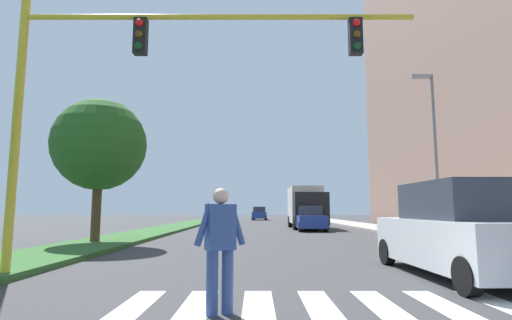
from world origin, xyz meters
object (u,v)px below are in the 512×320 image
tree_mid (97,145)px  truck_box_delivery (304,206)px  sedan_distant (297,216)px  suv_crossing (457,232)px  street_lamp_right (431,139)px  traffic_light_gantry (135,70)px  sedan_midblock (307,219)px  sedan_far_horizon (258,214)px  pedestrian_performer (218,244)px

tree_mid → truck_box_delivery: size_ratio=0.92×
sedan_distant → truck_box_delivery: (-0.28, -7.81, 0.83)m
tree_mid → truck_box_delivery: (10.09, 13.70, -2.36)m
suv_crossing → sedan_distant: 28.83m
tree_mid → street_lamp_right: size_ratio=0.76×
traffic_light_gantry → sedan_midblock: bearing=71.7°
street_lamp_right → sedan_far_horizon: size_ratio=1.76×
sedan_distant → suv_crossing: bearing=-89.5°
truck_box_delivery → street_lamp_right: bearing=-69.7°
sedan_midblock → sedan_distant: sedan_distant is taller
sedan_distant → sedan_far_horizon: bearing=103.0°
suv_crossing → truck_box_delivery: size_ratio=0.75×
sedan_distant → sedan_far_horizon: size_ratio=1.08×
street_lamp_right → truck_box_delivery: street_lamp_right is taller
tree_mid → suv_crossing: size_ratio=1.23×
street_lamp_right → pedestrian_performer: bearing=-125.2°
sedan_far_horizon → truck_box_delivery: truck_box_delivery is taller
tree_mid → sedan_distant: size_ratio=1.24×
tree_mid → traffic_light_gantry: traffic_light_gantry is taller
sedan_midblock → sedan_far_horizon: size_ratio=1.06×
sedan_distant → sedan_midblock: bearing=-92.6°
pedestrian_performer → sedan_midblock: pedestrian_performer is taller
tree_mid → sedan_far_horizon: size_ratio=1.34×
suv_crossing → sedan_far_horizon: 44.33m
tree_mid → sedan_distant: bearing=64.3°
sedan_midblock → sedan_distant: size_ratio=0.98×
traffic_light_gantry → sedan_far_horizon: bearing=86.1°
suv_crossing → sedan_midblock: (-0.72, 18.11, -0.17)m
tree_mid → sedan_far_horizon: (6.82, 36.86, -3.19)m
sedan_far_horizon → street_lamp_right: bearing=-77.7°
street_lamp_right → truck_box_delivery: 12.85m
tree_mid → truck_box_delivery: tree_mid is taller
tree_mid → truck_box_delivery: 17.18m
street_lamp_right → sedan_midblock: (-4.55, 8.82, -3.83)m
suv_crossing → sedan_far_horizon: size_ratio=1.09×
sedan_midblock → sedan_distant: (0.48, 10.72, 0.04)m
street_lamp_right → truck_box_delivery: bearing=110.3°
traffic_light_gantry → truck_box_delivery: traffic_light_gantry is taller
street_lamp_right → sedan_midblock: bearing=117.3°
suv_crossing → sedan_distant: (-0.24, 28.83, -0.13)m
sedan_midblock → pedestrian_performer: bearing=-100.9°
traffic_light_gantry → sedan_midblock: size_ratio=1.89×
suv_crossing → sedan_midblock: suv_crossing is taller
pedestrian_performer → sedan_midblock: 21.38m
street_lamp_right → sedan_midblock: size_ratio=1.66×
traffic_light_gantry → sedan_midblock: traffic_light_gantry is taller
truck_box_delivery → suv_crossing: bearing=-88.6°
traffic_light_gantry → truck_box_delivery: 22.38m
sedan_far_horizon → sedan_distant: bearing=-77.0°
sedan_midblock → truck_box_delivery: (0.21, 2.91, 0.87)m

